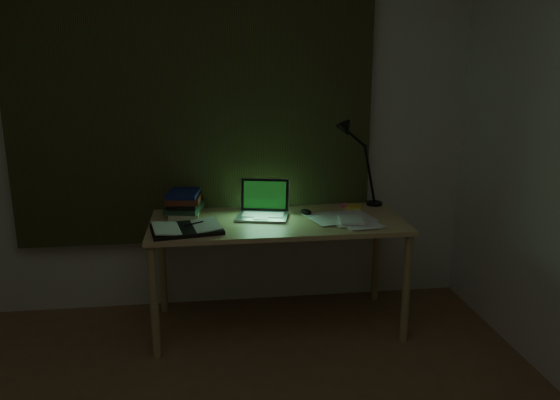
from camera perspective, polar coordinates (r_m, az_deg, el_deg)
The scene contains 11 objects.
wall_back at distance 3.44m, azimuth -8.99°, elevation 8.88°, with size 3.50×0.00×2.50m, color silver.
curtain at distance 3.38m, azimuth -9.14°, elevation 12.19°, with size 2.20×0.06×2.00m, color #2D3018.
desk at distance 3.28m, azimuth -0.27°, elevation -7.70°, with size 1.47×0.64×0.67m, color tan, non-canonical shape.
laptop at distance 3.18m, azimuth -1.87°, elevation -0.07°, with size 0.30×0.33×0.21m, color #AEAFB3, non-canonical shape.
open_textbook at distance 3.01m, azimuth -9.75°, elevation -2.92°, with size 0.37×0.27×0.03m, color silver, non-canonical shape.
book_stack at distance 3.30m, azimuth -9.97°, elevation -0.28°, with size 0.19×0.23×0.15m, color silver, non-canonical shape.
loose_papers at distance 3.17m, azimuth 6.57°, elevation -2.06°, with size 0.31×0.33×0.02m, color white, non-canonical shape.
mouse at distance 3.28m, azimuth 2.75°, elevation -1.27°, with size 0.06×0.09×0.03m, color black.
sticky_yellow at distance 3.45m, azimuth 7.73°, elevation -0.70°, with size 0.08×0.08×0.02m, color yellow.
sticky_pink at distance 3.48m, azimuth 6.81°, elevation -0.57°, with size 0.07×0.07×0.01m, color #FA618B.
desk_lamp at distance 3.49m, azimuth 10.01°, elevation 3.76°, with size 0.36×0.28×0.54m, color black, non-canonical shape.
Camera 1 is at (0.09, -1.42, 1.57)m, focal length 35.00 mm.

